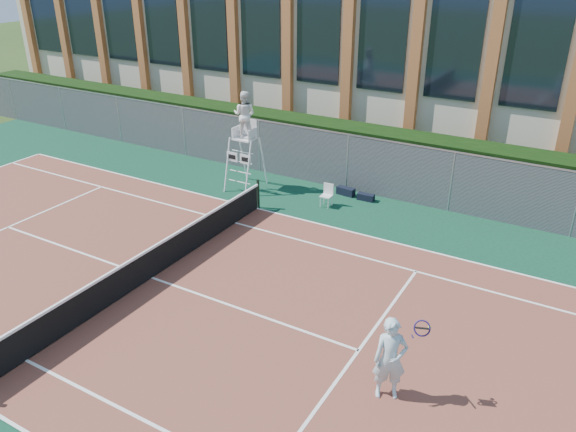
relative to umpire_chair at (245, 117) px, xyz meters
The scene contains 12 objects.
ground 7.73m from the umpire_chair, 78.13° to the right, with size 120.00×120.00×0.00m, color #233814.
apron 6.83m from the umpire_chair, 76.23° to the right, with size 36.00×20.00×0.01m, color #0C3622.
tennis_court 7.73m from the umpire_chair, 78.13° to the right, with size 23.77×10.97×0.02m, color brown.
tennis_net 7.56m from the umpire_chair, 78.13° to the right, with size 0.10×11.30×1.10m.
fence 2.86m from the umpire_chair, 49.70° to the left, with size 40.00×0.06×2.20m, color #595E60, non-canonical shape.
hedge 3.72m from the umpire_chair, 63.30° to the left, with size 40.00×1.40×2.20m, color black.
building 11.08m from the umpire_chair, 82.25° to the left, with size 45.00×10.60×8.22m.
umpire_chair is the anchor object (origin of this frame).
plastic_chair 4.23m from the umpire_chair, ahead, with size 0.39×0.39×0.83m.
sports_bag_near 4.72m from the umpire_chair, 18.25° to the left, with size 0.70×0.28×0.30m, color black.
sports_bag_far 5.42m from the umpire_chair, 14.02° to the left, with size 0.63×0.27×0.25m, color black.
tennis_player 12.21m from the umpire_chair, 41.98° to the right, with size 1.10×0.82×1.88m.
Camera 1 is at (10.23, -9.85, 8.44)m, focal length 35.00 mm.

